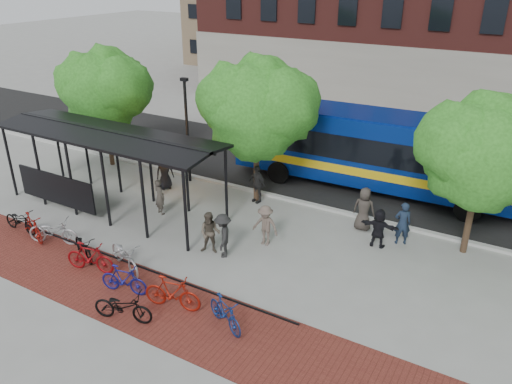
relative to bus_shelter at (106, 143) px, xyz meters
The scene contains 30 objects.
ground 8.68m from the bus_shelter, ahead, with size 160.00×160.00×0.00m, color #9E9E99.
asphalt_street 12.12m from the bus_shelter, 46.19° to the left, with size 160.00×8.00×0.01m, color black.
curb 9.74m from the bus_shelter, 28.84° to the left, with size 160.00×0.25×0.12m, color #B7B7B2.
brick_strip 8.19m from the bus_shelter, 36.40° to the right, with size 24.00×3.00×0.01m, color maroon.
bike_rack_rail 6.74m from the bus_shelter, 36.84° to the right, with size 12.00×0.05×0.95m, color black.
bus_shelter is the anchor object (origin of this frame).
tree_a 5.52m from the bus_shelter, 134.60° to the left, with size 4.90×4.00×6.18m.
tree_b 6.64m from the bus_shelter, 36.21° to the left, with size 5.15×4.20×6.47m.
tree_c 14.77m from the bus_shelter, 15.06° to the left, with size 4.66×3.80×5.92m.
lamp_post_left 4.24m from the bus_shelter, 74.47° to the left, with size 0.35×0.20×5.12m.
bus 12.18m from the bus_shelter, 39.46° to the left, with size 13.73×3.64×3.68m.
bike_0 4.62m from the bus_shelter, 114.33° to the right, with size 0.64×1.82×0.96m, color black.
bike_1 4.47m from the bus_shelter, 99.79° to the right, with size 0.50×1.76×1.06m, color maroon.
bike_2 4.30m from the bus_shelter, 84.65° to the right, with size 0.70×2.01×1.06m, color #A8A8AB.
bike_4 4.93m from the bus_shelter, 59.71° to the right, with size 0.61×1.74×0.91m, color black.
bike_5 5.70m from the bus_shelter, 54.04° to the right, with size 0.52×1.85×1.11m, color maroon.
bike_6 5.83m from the bus_shelter, 40.98° to the right, with size 0.74×2.11×1.11m, color #A8A8AA.
bike_7 7.15m from the bus_shelter, 42.41° to the right, with size 0.48×1.69×1.01m, color navy.
bike_8 8.50m from the bus_shelter, 43.30° to the right, with size 0.66×1.91×1.00m, color black.
bike_9 8.47m from the bus_shelter, 32.59° to the right, with size 0.54×1.91×1.15m, color #A01C0E.
bike_11 10.06m from the bus_shelter, 26.19° to the right, with size 0.48×1.69×1.02m, color navy.
pedestrian_0 3.56m from the bus_shelter, 76.14° to the left, with size 0.83×0.54×1.69m, color black.
pedestrian_1 3.18m from the bus_shelter, 13.52° to the left, with size 0.58×0.38×1.59m, color #433D35.
pedestrian_3 7.75m from the bus_shelter, ahead, with size 1.05×0.61×1.63m, color brown.
pedestrian_4 6.74m from the bus_shelter, 35.02° to the left, with size 1.02×0.43×1.74m, color #272727.
pedestrian_5 11.69m from the bus_shelter, 12.75° to the left, with size 1.44×0.46×1.56m, color black.
pedestrian_6 11.05m from the bus_shelter, 19.16° to the left, with size 0.89×0.58×1.82m, color #3C3530.
pedestrian_7 12.51m from the bus_shelter, 15.04° to the left, with size 0.64×0.42×1.75m, color #1A283E.
pedestrian_8 6.41m from the bus_shelter, ahead, with size 0.80×0.62×1.64m, color brown.
pedestrian_9 6.91m from the bus_shelter, ahead, with size 1.10×0.63×1.70m, color #242424.
Camera 1 is at (7.34, -14.58, 9.83)m, focal length 35.00 mm.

